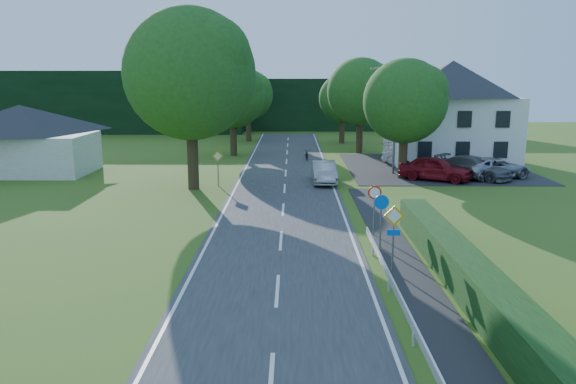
{
  "coord_description": "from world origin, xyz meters",
  "views": [
    {
      "loc": [
        0.51,
        -12.27,
        7.27
      ],
      "look_at": [
        0.29,
        16.03,
        1.44
      ],
      "focal_mm": 35.0,
      "sensor_mm": 36.0,
      "label": 1
    }
  ],
  "objects_px": {
    "streetlight": "(393,115)",
    "parked_car_red": "(435,168)",
    "parked_car_silver_b": "(494,168)",
    "parked_car_grey": "(474,167)",
    "parked_car_silver_a": "(408,156)",
    "motorcycle": "(307,154)",
    "moving_car": "(324,172)",
    "parasol": "(388,152)"
  },
  "relations": [
    {
      "from": "parasol",
      "to": "moving_car",
      "type": "bearing_deg",
      "value": -123.8
    },
    {
      "from": "moving_car",
      "to": "parked_car_red",
      "type": "relative_size",
      "value": 0.9
    },
    {
      "from": "streetlight",
      "to": "parked_car_silver_b",
      "type": "height_order",
      "value": "streetlight"
    },
    {
      "from": "moving_car",
      "to": "parked_car_silver_b",
      "type": "bearing_deg",
      "value": 7.94
    },
    {
      "from": "moving_car",
      "to": "parasol",
      "type": "xyz_separation_m",
      "value": [
        5.9,
        8.81,
        0.21
      ]
    },
    {
      "from": "parked_car_grey",
      "to": "parked_car_silver_b",
      "type": "bearing_deg",
      "value": -41.85
    },
    {
      "from": "parked_car_silver_a",
      "to": "parked_car_silver_b",
      "type": "height_order",
      "value": "parked_car_silver_b"
    },
    {
      "from": "moving_car",
      "to": "parked_car_silver_b",
      "type": "xyz_separation_m",
      "value": [
        12.46,
        1.97,
        0.0
      ]
    },
    {
      "from": "motorcycle",
      "to": "parked_car_grey",
      "type": "xyz_separation_m",
      "value": [
        11.83,
        -9.12,
        0.3
      ]
    },
    {
      "from": "parked_car_silver_a",
      "to": "parked_car_grey",
      "type": "height_order",
      "value": "parked_car_grey"
    },
    {
      "from": "parked_car_silver_b",
      "to": "streetlight",
      "type": "bearing_deg",
      "value": 54.52
    },
    {
      "from": "parked_car_red",
      "to": "parked_car_silver_a",
      "type": "relative_size",
      "value": 1.17
    },
    {
      "from": "parked_car_red",
      "to": "parasol",
      "type": "bearing_deg",
      "value": 42.69
    },
    {
      "from": "streetlight",
      "to": "parked_car_silver_a",
      "type": "distance_m",
      "value": 6.28
    },
    {
      "from": "parked_car_silver_a",
      "to": "parasol",
      "type": "bearing_deg",
      "value": 97.86
    },
    {
      "from": "moving_car",
      "to": "parked_car_silver_a",
      "type": "relative_size",
      "value": 1.05
    },
    {
      "from": "streetlight",
      "to": "parked_car_silver_b",
      "type": "relative_size",
      "value": 1.49
    },
    {
      "from": "parked_car_grey",
      "to": "parasol",
      "type": "xyz_separation_m",
      "value": [
        -5.03,
        6.97,
        0.16
      ]
    },
    {
      "from": "streetlight",
      "to": "parked_car_red",
      "type": "height_order",
      "value": "streetlight"
    },
    {
      "from": "moving_car",
      "to": "parked_car_silver_b",
      "type": "distance_m",
      "value": 12.61
    },
    {
      "from": "streetlight",
      "to": "parked_car_red",
      "type": "bearing_deg",
      "value": -48.56
    },
    {
      "from": "moving_car",
      "to": "parked_car_silver_b",
      "type": "height_order",
      "value": "parked_car_silver_b"
    },
    {
      "from": "streetlight",
      "to": "parked_car_silver_a",
      "type": "bearing_deg",
      "value": 64.24
    },
    {
      "from": "parked_car_red",
      "to": "parasol",
      "type": "distance_m",
      "value": 8.04
    },
    {
      "from": "motorcycle",
      "to": "parked_car_silver_b",
      "type": "distance_m",
      "value": 16.1
    },
    {
      "from": "parked_car_silver_a",
      "to": "parked_car_grey",
      "type": "xyz_separation_m",
      "value": [
        3.37,
        -6.68,
        0.09
      ]
    },
    {
      "from": "parked_car_silver_b",
      "to": "parked_car_grey",
      "type": "bearing_deg",
      "value": 75.06
    },
    {
      "from": "moving_car",
      "to": "parked_car_red",
      "type": "bearing_deg",
      "value": 6.37
    },
    {
      "from": "moving_car",
      "to": "parked_car_red",
      "type": "distance_m",
      "value": 8.02
    },
    {
      "from": "moving_car",
      "to": "parasol",
      "type": "bearing_deg",
      "value": 55.16
    },
    {
      "from": "parked_car_red",
      "to": "parked_car_silver_b",
      "type": "xyz_separation_m",
      "value": [
        4.51,
        0.94,
        -0.11
      ]
    },
    {
      "from": "parked_car_red",
      "to": "parked_car_silver_b",
      "type": "height_order",
      "value": "parked_car_red"
    },
    {
      "from": "moving_car",
      "to": "parasol",
      "type": "height_order",
      "value": "parasol"
    },
    {
      "from": "parked_car_silver_a",
      "to": "parked_car_grey",
      "type": "bearing_deg",
      "value": -135.55
    },
    {
      "from": "parked_car_grey",
      "to": "parked_car_silver_b",
      "type": "height_order",
      "value": "parked_car_grey"
    },
    {
      "from": "motorcycle",
      "to": "parasol",
      "type": "xyz_separation_m",
      "value": [
        6.8,
        -2.15,
        0.47
      ]
    },
    {
      "from": "motorcycle",
      "to": "parked_car_red",
      "type": "bearing_deg",
      "value": -50.99
    },
    {
      "from": "parked_car_grey",
      "to": "motorcycle",
      "type": "bearing_deg",
      "value": 95.74
    },
    {
      "from": "streetlight",
      "to": "parasol",
      "type": "bearing_deg",
      "value": 83.68
    },
    {
      "from": "streetlight",
      "to": "parasol",
      "type": "xyz_separation_m",
      "value": [
        0.54,
        4.84,
        -3.47
      ]
    },
    {
      "from": "parasol",
      "to": "parked_car_red",
      "type": "bearing_deg",
      "value": -75.2
    },
    {
      "from": "parked_car_grey",
      "to": "parked_car_silver_b",
      "type": "distance_m",
      "value": 1.53
    }
  ]
}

